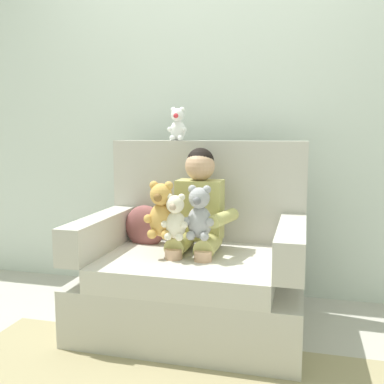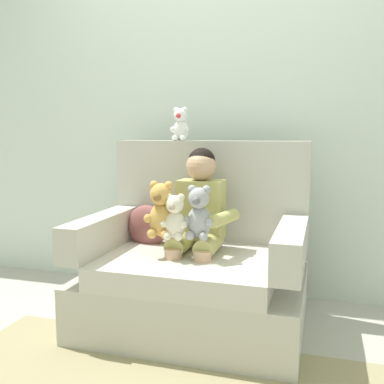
{
  "view_description": "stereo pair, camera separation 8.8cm",
  "coord_description": "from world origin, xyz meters",
  "views": [
    {
      "loc": [
        0.59,
        -2.3,
        1.09
      ],
      "look_at": [
        0.01,
        -0.05,
        0.78
      ],
      "focal_mm": 41.31,
      "sensor_mm": 36.0,
      "label": 1
    },
    {
      "loc": [
        0.68,
        -2.28,
        1.09
      ],
      "look_at": [
        0.01,
        -0.05,
        0.78
      ],
      "focal_mm": 41.31,
      "sensor_mm": 36.0,
      "label": 2
    }
  ],
  "objects": [
    {
      "name": "seated_child",
      "position": [
        0.01,
        0.07,
        0.64
      ],
      "size": [
        0.45,
        0.39,
        0.82
      ],
      "rotation": [
        0.0,
        0.0,
        -0.1
      ],
      "color": "tan",
      "rests_on": "armchair"
    },
    {
      "name": "back_wall",
      "position": [
        0.0,
        0.7,
        1.3
      ],
      "size": [
        6.0,
        0.1,
        2.6
      ],
      "primitive_type": "cube",
      "color": "silver",
      "rests_on": "ground"
    },
    {
      "name": "plush_white_on_backrest",
      "position": [
        -0.19,
        0.36,
        1.14
      ],
      "size": [
        0.12,
        0.1,
        0.21
      ],
      "rotation": [
        0.0,
        0.0,
        -0.2
      ],
      "color": "white",
      "rests_on": "armchair"
    },
    {
      "name": "armchair",
      "position": [
        0.0,
        0.05,
        0.33
      ],
      "size": [
        1.2,
        0.87,
        1.05
      ],
      "color": "#BCB7AD",
      "rests_on": "ground"
    },
    {
      "name": "plush_honey",
      "position": [
        -0.15,
        -0.11,
        0.68
      ],
      "size": [
        0.18,
        0.15,
        0.3
      ],
      "rotation": [
        0.0,
        0.0,
        -0.31
      ],
      "color": "gold",
      "rests_on": "armchair"
    },
    {
      "name": "throw_pillow",
      "position": [
        -0.34,
        0.16,
        0.53
      ],
      "size": [
        0.27,
        0.14,
        0.26
      ],
      "primitive_type": "ellipsoid",
      "rotation": [
        0.0,
        0.0,
        -0.09
      ],
      "color": "#8C4C4C",
      "rests_on": "armchair"
    },
    {
      "name": "plush_grey",
      "position": [
        0.06,
        -0.09,
        0.67
      ],
      "size": [
        0.17,
        0.14,
        0.28
      ],
      "rotation": [
        0.0,
        0.0,
        -0.06
      ],
      "color": "#9E9EA3",
      "rests_on": "armchair"
    },
    {
      "name": "plush_cream",
      "position": [
        -0.06,
        -0.13,
        0.65
      ],
      "size": [
        0.14,
        0.12,
        0.24
      ],
      "rotation": [
        0.0,
        0.0,
        -0.13
      ],
      "color": "silver",
      "rests_on": "armchair"
    },
    {
      "name": "ground_plane",
      "position": [
        0.0,
        0.0,
        0.0
      ],
      "size": [
        8.0,
        8.0,
        0.0
      ],
      "primitive_type": "plane",
      "color": "#ADA89E"
    }
  ]
}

